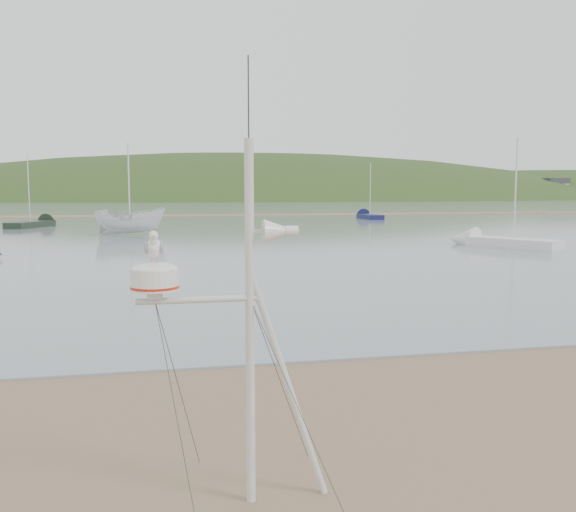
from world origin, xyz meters
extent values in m
plane|color=brown|center=(0.00, 0.00, 0.00)|extent=(560.00, 560.00, 0.00)
cube|color=slate|center=(0.00, 132.00, 0.02)|extent=(560.00, 256.00, 0.04)
cube|color=brown|center=(0.00, 70.00, 0.07)|extent=(560.00, 7.00, 0.07)
ellipsoid|color=#243A18|center=(40.00, 235.00, -22.00)|extent=(400.00, 180.00, 80.00)
ellipsoid|color=#243A18|center=(180.00, 235.00, -15.40)|extent=(300.00, 135.00, 56.00)
cube|color=beige|center=(-36.00, 196.00, 4.00)|extent=(8.40, 6.30, 8.00)
cube|color=beige|center=(-10.00, 196.00, 4.00)|extent=(8.40, 6.30, 8.00)
cube|color=beige|center=(16.00, 196.00, 4.00)|extent=(8.40, 6.30, 8.00)
cube|color=beige|center=(42.00, 196.00, 4.00)|extent=(8.40, 6.30, 8.00)
cube|color=beige|center=(68.00, 196.00, 4.00)|extent=(8.40, 6.30, 8.00)
cube|color=beige|center=(94.00, 196.00, 4.00)|extent=(8.40, 6.30, 8.00)
cube|color=beige|center=(120.00, 196.00, 4.00)|extent=(8.40, 6.30, 8.00)
cube|color=beige|center=(146.00, 196.00, 4.00)|extent=(8.40, 6.30, 8.00)
cylinder|color=silver|center=(1.84, -0.59, 1.76)|extent=(0.09, 0.09, 3.53)
cylinder|color=silver|center=(2.21, -0.59, 1.15)|extent=(0.82, 0.07, 2.32)
cylinder|color=silver|center=(1.35, -0.59, 2.03)|extent=(1.15, 0.06, 0.06)
cylinder|color=#2D382D|center=(1.84, -0.59, 3.88)|extent=(0.01, 0.01, 0.79)
cube|color=silver|center=(0.96, -0.59, 2.10)|extent=(0.14, 0.14, 0.08)
cylinder|color=white|center=(0.96, -0.59, 2.23)|extent=(0.44, 0.44, 0.19)
cylinder|color=red|center=(0.96, -0.59, 2.17)|extent=(0.45, 0.45, 0.02)
ellipsoid|color=white|center=(0.96, -0.59, 2.33)|extent=(0.44, 0.44, 0.12)
cone|color=white|center=(2.08, -0.59, 2.66)|extent=(0.23, 0.23, 0.23)
cylinder|color=white|center=(2.24, -0.59, 2.66)|extent=(0.12, 0.10, 0.10)
cube|color=silver|center=(1.93, -0.59, 2.66)|extent=(0.18, 0.04, 0.04)
cylinder|color=tan|center=(0.93, -0.59, 2.42)|extent=(0.01, 0.01, 0.06)
cylinder|color=tan|center=(0.98, -0.59, 2.42)|extent=(0.01, 0.01, 0.06)
ellipsoid|color=white|center=(0.96, -0.59, 2.52)|extent=(0.15, 0.24, 0.18)
ellipsoid|color=gray|center=(0.89, -0.60, 2.53)|extent=(0.05, 0.19, 0.11)
ellipsoid|color=gray|center=(1.02, -0.60, 2.53)|extent=(0.05, 0.19, 0.11)
cone|color=white|center=(0.96, -0.46, 2.51)|extent=(0.08, 0.07, 0.08)
ellipsoid|color=white|center=(0.96, -0.68, 2.60)|extent=(0.07, 0.07, 0.10)
sphere|color=white|center=(0.96, -0.70, 2.65)|extent=(0.08, 0.08, 0.08)
cone|color=gold|center=(0.96, -0.74, 2.64)|extent=(0.02, 0.04, 0.02)
imported|color=silver|center=(-0.89, 37.14, 2.51)|extent=(2.26, 2.23, 4.93)
cube|color=#141646|center=(23.77, 57.18, 0.29)|extent=(1.83, 5.15, 0.50)
cone|color=#141646|center=(23.89, 60.44, 0.29)|extent=(1.70, 1.84, 1.63)
cylinder|color=silver|center=(23.77, 57.18, 3.34)|extent=(0.08, 0.08, 5.60)
cube|color=silver|center=(19.60, 22.95, 0.29)|extent=(3.79, 4.93, 0.50)
cone|color=silver|center=(18.02, 25.60, 0.29)|extent=(2.19, 2.24, 1.54)
cylinder|color=silver|center=(19.60, 22.95, 3.19)|extent=(0.08, 0.08, 5.30)
cube|color=black|center=(-9.46, 48.10, 0.29)|extent=(3.38, 5.35, 0.50)
cone|color=black|center=(-8.27, 51.14, 0.29)|extent=(2.17, 2.26, 1.63)
cylinder|color=silver|center=(-9.46, 48.10, 3.35)|extent=(0.08, 0.08, 5.62)
camera|label=1|loc=(1.00, -6.26, 3.04)|focal=38.00mm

